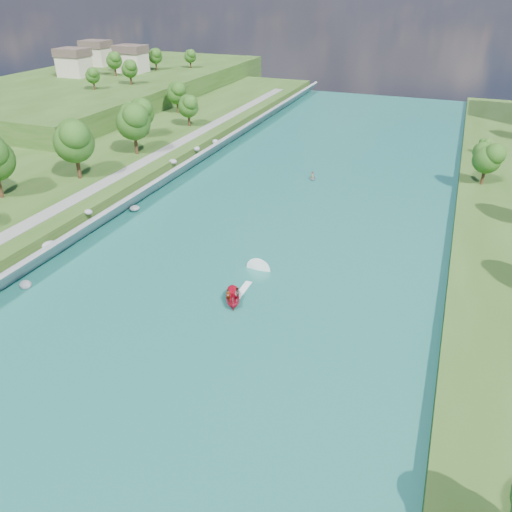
% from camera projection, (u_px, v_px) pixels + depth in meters
% --- Properties ---
extents(ground, '(260.00, 260.00, 0.00)m').
position_uv_depth(ground, '(209.00, 306.00, 62.45)').
color(ground, '#2D5119').
rests_on(ground, ground).
extents(river_water, '(55.00, 240.00, 0.10)m').
position_uv_depth(river_water, '(265.00, 238.00, 78.71)').
color(river_water, '#1B6865').
rests_on(river_water, ground).
extents(berm_west, '(45.00, 240.00, 3.50)m').
position_uv_depth(berm_west, '(17.00, 186.00, 93.95)').
color(berm_west, '#2D5119').
rests_on(berm_west, ground).
extents(ridge_west, '(60.00, 120.00, 9.00)m').
position_uv_depth(ridge_west, '(111.00, 89.00, 164.13)').
color(ridge_west, '#2D5119').
rests_on(ridge_west, ground).
extents(riprap_bank, '(4.80, 236.00, 4.35)m').
position_uv_depth(riprap_bank, '(122.00, 206.00, 85.45)').
color(riprap_bank, slate).
rests_on(riprap_bank, ground).
extents(riverside_path, '(3.00, 200.00, 0.10)m').
position_uv_depth(riverside_path, '(92.00, 190.00, 87.46)').
color(riverside_path, gray).
rests_on(riverside_path, berm_west).
extents(ridge_houses, '(29.50, 29.50, 8.40)m').
position_uv_depth(ridge_houses, '(101.00, 58.00, 165.92)').
color(ridge_houses, beige).
rests_on(ridge_houses, ridge_west).
extents(trees_ridge, '(19.15, 49.20, 8.75)m').
position_uv_depth(trees_ridge, '(137.00, 63.00, 156.29)').
color(trees_ridge, '#224712').
rests_on(trees_ridge, ridge_west).
extents(motorboat, '(3.60, 19.10, 2.13)m').
position_uv_depth(motorboat, '(237.00, 293.00, 63.52)').
color(motorboat, red).
rests_on(motorboat, river_water).
extents(raft, '(2.71, 3.11, 1.57)m').
position_uv_depth(raft, '(312.00, 177.00, 101.89)').
color(raft, gray).
rests_on(raft, river_water).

